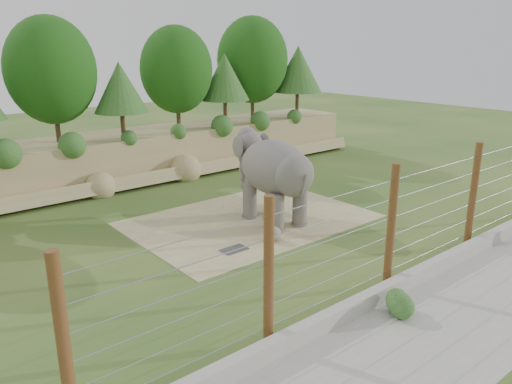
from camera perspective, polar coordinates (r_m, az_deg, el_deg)
ground at (r=19.34m, az=3.81°, el=-5.87°), size 90.00×90.00×0.00m
back_embankment at (r=28.85m, az=-12.94°, el=9.49°), size 30.00×5.52×8.77m
dirt_patch at (r=21.74m, az=-0.67°, el=-3.18°), size 10.00×7.00×0.02m
drain_grate at (r=18.68m, az=-2.53°, el=-6.57°), size 1.00×0.60×0.03m
elephant at (r=21.02m, az=2.13°, el=1.39°), size 2.37×4.74×3.71m
stone_ball at (r=19.35m, az=2.02°, el=-4.80°), size 0.60×0.60×0.60m
retaining_wall at (r=16.33m, az=16.16°, el=-10.07°), size 26.00×0.35×0.50m
walkway at (r=15.58m, az=22.29°, el=-13.12°), size 26.00×4.00×0.01m
barrier_fence at (r=15.89m, az=15.19°, el=-3.85°), size 20.26×0.26×4.00m
walkway_shrub at (r=15.06m, az=16.30°, el=-11.99°), size 0.71×0.71×0.71m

